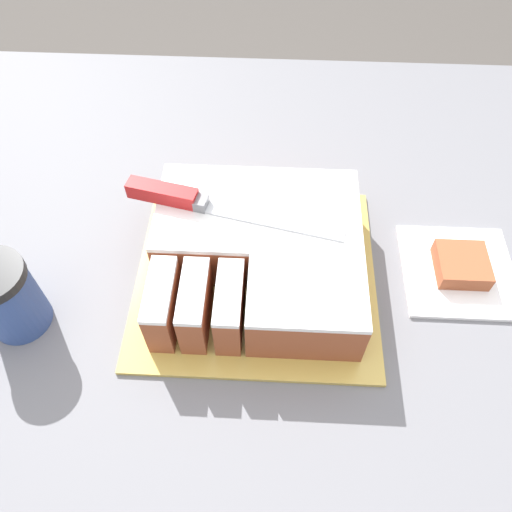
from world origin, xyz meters
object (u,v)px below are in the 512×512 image
at_px(knife, 185,199).
at_px(brownie, 462,265).
at_px(cake, 260,253).
at_px(coffee_cup, 7,297).
at_px(cake_board, 256,274).

relative_size(knife, brownie, 4.22).
bearing_deg(cake, brownie, 3.00).
bearing_deg(coffee_cup, brownie, 10.06).
height_order(cake, brownie, cake).
bearing_deg(brownie, knife, 174.91).
distance_m(cake, coffee_cup, 0.32).
xyz_separation_m(coffee_cup, brownie, (0.58, 0.10, -0.04)).
distance_m(cake, knife, 0.12).
bearing_deg(knife, cake_board, -16.36).
relative_size(cake_board, cake, 1.21).
xyz_separation_m(knife, coffee_cup, (-0.20, -0.14, -0.04)).
relative_size(cake, knife, 0.94).
xyz_separation_m(cake_board, knife, (-0.09, 0.05, 0.09)).
height_order(knife, coffee_cup, coffee_cup).
height_order(cake, coffee_cup, coffee_cup).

